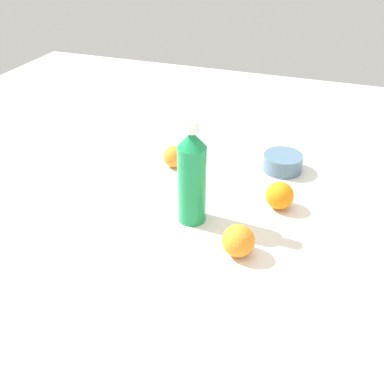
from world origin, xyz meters
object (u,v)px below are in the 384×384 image
(water_bottle, at_px, (192,177))
(orange_1, at_px, (174,157))
(orange_2, at_px, (238,241))
(orange_0, at_px, (280,196))
(ceramic_bowl, at_px, (283,162))

(water_bottle, distance_m, orange_1, 0.29)
(orange_1, distance_m, orange_2, 0.43)
(water_bottle, height_order, orange_2, water_bottle)
(orange_0, xyz_separation_m, orange_2, (0.05, 0.21, 0.00))
(ceramic_bowl, bearing_deg, orange_2, 86.19)
(water_bottle, height_order, ceramic_bowl, water_bottle)
(water_bottle, bearing_deg, orange_0, -16.58)
(orange_2, bearing_deg, orange_0, -103.99)
(water_bottle, xyz_separation_m, orange_2, (-0.14, 0.09, -0.09))
(water_bottle, bearing_deg, orange_1, 71.99)
(orange_0, relative_size, orange_1, 1.12)
(water_bottle, xyz_separation_m, ceramic_bowl, (-0.17, -0.32, -0.10))
(orange_0, height_order, ceramic_bowl, orange_0)
(ceramic_bowl, bearing_deg, orange_1, 15.79)
(orange_1, bearing_deg, orange_2, 131.12)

